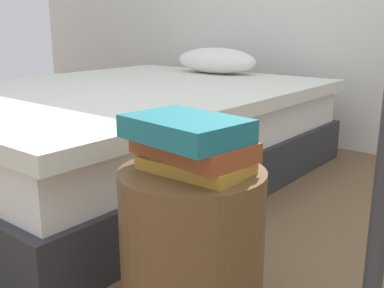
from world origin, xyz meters
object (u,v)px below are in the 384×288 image
book_rust (193,148)px  book_teal (186,129)px  bed (126,130)px  side_table (192,253)px  book_ochre (196,165)px

book_rust → book_teal: book_teal is taller
bed → book_teal: bearing=-36.8°
side_table → book_rust: (-0.01, 0.01, 0.27)m
bed → book_teal: 1.36m
side_table → book_rust: bearing=117.8°
bed → book_ochre: (1.09, -0.76, 0.21)m
bed → book_teal: bed is taller
bed → side_table: bed is taller
side_table → book_teal: 0.32m
side_table → book_ochre: bearing=12.5°
book_rust → book_teal: 0.05m
side_table → bed: bearing=144.7°
side_table → book_teal: bearing=-128.5°
book_rust → book_teal: (-0.00, -0.02, 0.05)m
bed → side_table: bearing=-36.2°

